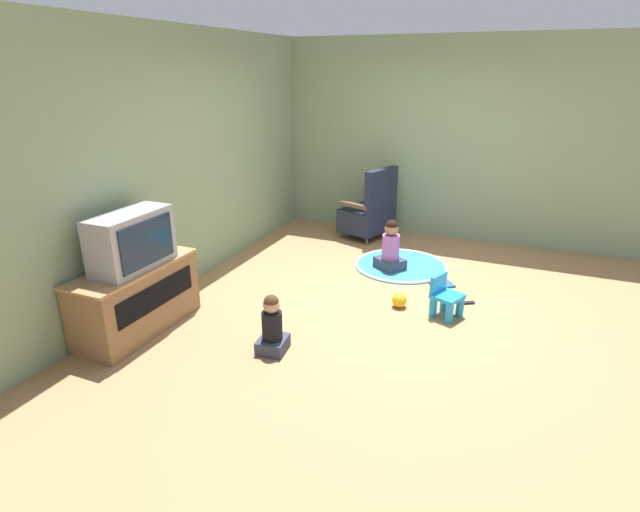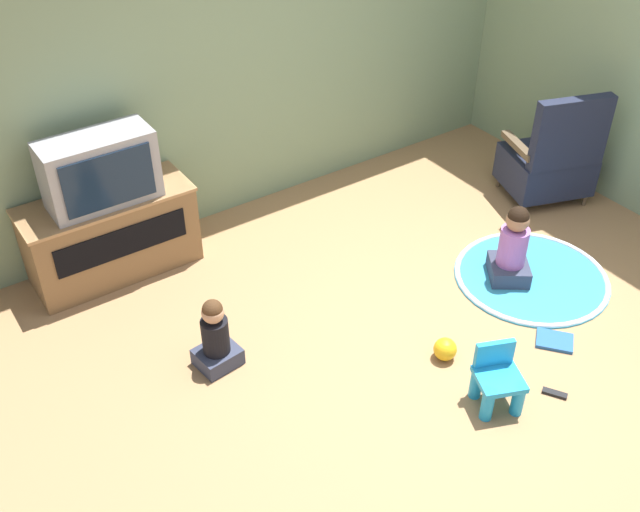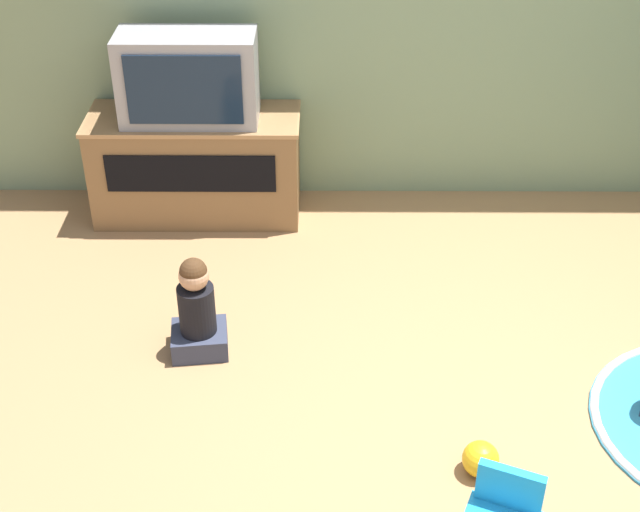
{
  "view_description": "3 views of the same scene",
  "coord_description": "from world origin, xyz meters",
  "px_view_note": "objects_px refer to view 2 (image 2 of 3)",
  "views": [
    {
      "loc": [
        -4.63,
        -1.16,
        2.26
      ],
      "look_at": [
        -0.87,
        0.44,
        0.71
      ],
      "focal_mm": 28.0,
      "sensor_mm": 36.0,
      "label": 1
    },
    {
      "loc": [
        -2.78,
        -2.54,
        3.42
      ],
      "look_at": [
        -0.83,
        0.32,
        0.84
      ],
      "focal_mm": 42.0,
      "sensor_mm": 36.0,
      "label": 2
    },
    {
      "loc": [
        -0.79,
        -2.66,
        2.74
      ],
      "look_at": [
        -0.81,
        0.49,
        0.65
      ],
      "focal_mm": 50.0,
      "sensor_mm": 36.0,
      "label": 3
    }
  ],
  "objects_px": {
    "book": "(555,341)",
    "remote_control": "(555,393)",
    "toy_ball": "(445,349)",
    "child_watching_center": "(216,337)",
    "black_armchair": "(551,161)",
    "television": "(100,170)",
    "tv_cabinet": "(111,234)",
    "child_watching_left": "(512,248)",
    "yellow_kid_chair": "(497,381)"
  },
  "relations": [
    {
      "from": "child_watching_left",
      "to": "black_armchair",
      "type": "bearing_deg",
      "value": -24.36
    },
    {
      "from": "tv_cabinet",
      "to": "book",
      "type": "relative_size",
      "value": 4.05
    },
    {
      "from": "child_watching_left",
      "to": "book",
      "type": "relative_size",
      "value": 2.05
    },
    {
      "from": "book",
      "to": "yellow_kid_chair",
      "type": "bearing_deg",
      "value": 62.31
    },
    {
      "from": "television",
      "to": "black_armchair",
      "type": "bearing_deg",
      "value": -17.67
    },
    {
      "from": "tv_cabinet",
      "to": "yellow_kid_chair",
      "type": "relative_size",
      "value": 3.0
    },
    {
      "from": "child_watching_center",
      "to": "remote_control",
      "type": "bearing_deg",
      "value": -48.56
    },
    {
      "from": "black_armchair",
      "to": "book",
      "type": "height_order",
      "value": "black_armchair"
    },
    {
      "from": "black_armchair",
      "to": "yellow_kid_chair",
      "type": "bearing_deg",
      "value": 54.24
    },
    {
      "from": "book",
      "to": "remote_control",
      "type": "distance_m",
      "value": 0.48
    },
    {
      "from": "yellow_kid_chair",
      "to": "child_watching_left",
      "type": "relative_size",
      "value": 0.66
    },
    {
      "from": "child_watching_left",
      "to": "book",
      "type": "distance_m",
      "value": 0.75
    },
    {
      "from": "child_watching_center",
      "to": "remote_control",
      "type": "xyz_separation_m",
      "value": [
        1.57,
        -1.4,
        -0.21
      ]
    },
    {
      "from": "black_armchair",
      "to": "book",
      "type": "distance_m",
      "value": 1.84
    },
    {
      "from": "toy_ball",
      "to": "black_armchair",
      "type": "bearing_deg",
      "value": 25.84
    },
    {
      "from": "tv_cabinet",
      "to": "black_armchair",
      "type": "bearing_deg",
      "value": -18.27
    },
    {
      "from": "black_armchair",
      "to": "child_watching_center",
      "type": "relative_size",
      "value": 1.93
    },
    {
      "from": "yellow_kid_chair",
      "to": "remote_control",
      "type": "xyz_separation_m",
      "value": [
        0.35,
        -0.17,
        -0.16
      ]
    },
    {
      "from": "tv_cabinet",
      "to": "child_watching_center",
      "type": "height_order",
      "value": "tv_cabinet"
    },
    {
      "from": "television",
      "to": "child_watching_left",
      "type": "relative_size",
      "value": 1.23
    },
    {
      "from": "toy_ball",
      "to": "remote_control",
      "type": "bearing_deg",
      "value": -61.09
    },
    {
      "from": "child_watching_center",
      "to": "tv_cabinet",
      "type": "bearing_deg",
      "value": 89.83
    },
    {
      "from": "remote_control",
      "to": "television",
      "type": "bearing_deg",
      "value": 1.08
    },
    {
      "from": "child_watching_center",
      "to": "black_armchair",
      "type": "bearing_deg",
      "value": -3.59
    },
    {
      "from": "television",
      "to": "black_armchair",
      "type": "xyz_separation_m",
      "value": [
        3.37,
        -1.07,
        -0.5
      ]
    },
    {
      "from": "child_watching_left",
      "to": "child_watching_center",
      "type": "xyz_separation_m",
      "value": [
        -2.17,
        0.41,
        -0.04
      ]
    },
    {
      "from": "yellow_kid_chair",
      "to": "book",
      "type": "relative_size",
      "value": 1.35
    },
    {
      "from": "tv_cabinet",
      "to": "child_watching_left",
      "type": "height_order",
      "value": "tv_cabinet"
    },
    {
      "from": "television",
      "to": "book",
      "type": "bearing_deg",
      "value": -48.31
    },
    {
      "from": "tv_cabinet",
      "to": "child_watching_left",
      "type": "distance_m",
      "value": 2.89
    },
    {
      "from": "child_watching_center",
      "to": "book",
      "type": "relative_size",
      "value": 1.73
    },
    {
      "from": "toy_ball",
      "to": "remote_control",
      "type": "xyz_separation_m",
      "value": [
        0.34,
        -0.62,
        -0.07
      ]
    },
    {
      "from": "television",
      "to": "yellow_kid_chair",
      "type": "distance_m",
      "value": 2.92
    },
    {
      "from": "tv_cabinet",
      "to": "television",
      "type": "xyz_separation_m",
      "value": [
        -0.0,
        -0.04,
        0.55
      ]
    },
    {
      "from": "television",
      "to": "black_armchair",
      "type": "distance_m",
      "value": 3.57
    },
    {
      "from": "yellow_kid_chair",
      "to": "toy_ball",
      "type": "distance_m",
      "value": 0.46
    },
    {
      "from": "black_armchair",
      "to": "yellow_kid_chair",
      "type": "xyz_separation_m",
      "value": [
        -1.99,
        -1.41,
        -0.19
      ]
    },
    {
      "from": "yellow_kid_chair",
      "to": "child_watching_left",
      "type": "distance_m",
      "value": 1.26
    },
    {
      "from": "child_watching_left",
      "to": "toy_ball",
      "type": "xyz_separation_m",
      "value": [
        -0.94,
        -0.36,
        -0.19
      ]
    },
    {
      "from": "yellow_kid_chair",
      "to": "remote_control",
      "type": "bearing_deg",
      "value": -3.62
    },
    {
      "from": "child_watching_center",
      "to": "book",
      "type": "xyz_separation_m",
      "value": [
        1.93,
        -1.08,
        -0.21
      ]
    },
    {
      "from": "toy_ball",
      "to": "child_watching_center",
      "type": "bearing_deg",
      "value": 147.65
    },
    {
      "from": "child_watching_left",
      "to": "book",
      "type": "xyz_separation_m",
      "value": [
        -0.24,
        -0.67,
        -0.25
      ]
    },
    {
      "from": "toy_ball",
      "to": "tv_cabinet",
      "type": "bearing_deg",
      "value": 123.66
    },
    {
      "from": "black_armchair",
      "to": "toy_ball",
      "type": "xyz_separation_m",
      "value": [
        -1.99,
        -0.96,
        -0.29
      ]
    },
    {
      "from": "toy_ball",
      "to": "television",
      "type": "bearing_deg",
      "value": 124.15
    },
    {
      "from": "child_watching_left",
      "to": "book",
      "type": "height_order",
      "value": "child_watching_left"
    },
    {
      "from": "television",
      "to": "book",
      "type": "xyz_separation_m",
      "value": [
        2.08,
        -2.34,
        -0.86
      ]
    },
    {
      "from": "child_watching_left",
      "to": "remote_control",
      "type": "xyz_separation_m",
      "value": [
        -0.6,
        -0.99,
        -0.25
      ]
    },
    {
      "from": "black_armchair",
      "to": "book",
      "type": "bearing_deg",
      "value": 63.48
    }
  ]
}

